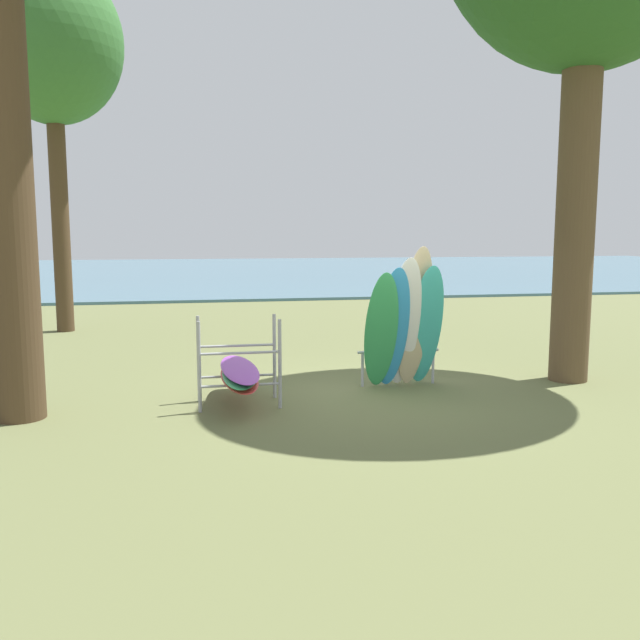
{
  "coord_description": "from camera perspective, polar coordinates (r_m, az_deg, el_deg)",
  "views": [
    {
      "loc": [
        -2.69,
        -9.44,
        2.44
      ],
      "look_at": [
        -0.75,
        0.5,
        1.1
      ],
      "focal_mm": 37.44,
      "sensor_mm": 36.0,
      "label": 1
    }
  ],
  "objects": [
    {
      "name": "ground_plane",
      "position": [
        10.12,
        4.74,
        -6.44
      ],
      "size": [
        80.0,
        80.0,
        0.0
      ],
      "primitive_type": "plane",
      "color": "#60663D"
    },
    {
      "name": "lake_water",
      "position": [
        41.52,
        -7.35,
        4.17
      ],
      "size": [
        80.0,
        36.0,
        0.1
      ],
      "primitive_type": "cube",
      "color": "#477084",
      "rests_on": "ground"
    },
    {
      "name": "tree_mid_behind",
      "position": [
        18.06,
        -21.96,
        20.9
      ],
      "size": [
        3.3,
        3.3,
        8.76
      ],
      "color": "#4C3823",
      "rests_on": "ground"
    },
    {
      "name": "leaning_board_pile",
      "position": [
        10.44,
        7.21,
        -0.46
      ],
      "size": [
        1.34,
        0.79,
        2.24
      ],
      "color": "#339E56",
      "rests_on": "ground"
    },
    {
      "name": "board_storage_rack",
      "position": [
        9.53,
        -6.91,
        -4.44
      ],
      "size": [
        1.15,
        2.12,
        1.25
      ],
      "color": "#9EA0A5",
      "rests_on": "ground"
    }
  ]
}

